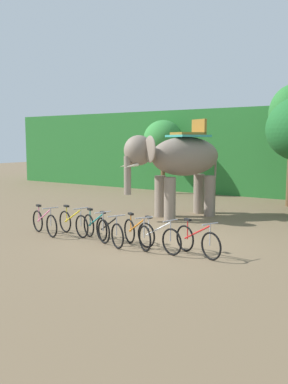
# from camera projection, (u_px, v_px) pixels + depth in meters

# --- Properties ---
(ground_plane) EXTENTS (80.00, 80.00, 0.00)m
(ground_plane) POSITION_uv_depth(u_px,v_px,m) (153.00, 242.00, 12.04)
(ground_plane) COLOR brown
(foliage_hedge) EXTENTS (36.00, 6.00, 4.70)m
(foliage_hedge) POSITION_uv_depth(u_px,v_px,m) (282.00, 151.00, 23.38)
(foliage_hedge) COLOR #28702D
(foliage_hedge) RESTS_ON ground
(tree_right) EXTENTS (2.18, 2.18, 4.10)m
(tree_right) POSITION_uv_depth(u_px,v_px,m) (163.00, 139.00, 22.82)
(tree_right) COLOR brown
(tree_right) RESTS_ON ground
(elephant) EXTENTS (3.23, 4.05, 3.78)m
(elephant) POSITION_uv_depth(u_px,v_px,m) (178.00, 160.00, 15.71)
(elephant) COLOR gray
(elephant) RESTS_ON ground
(bike_pink) EXTENTS (1.64, 0.68, 0.92)m
(bike_pink) POSITION_uv_depth(u_px,v_px,m) (44.00, 222.00, 12.92)
(bike_pink) COLOR black
(bike_pink) RESTS_ON ground
(bike_yellow) EXTENTS (1.66, 0.64, 0.92)m
(bike_yellow) POSITION_uv_depth(u_px,v_px,m) (73.00, 223.00, 12.84)
(bike_yellow) COLOR black
(bike_yellow) RESTS_ON ground
(bike_teal) EXTENTS (1.58, 0.80, 0.92)m
(bike_teal) POSITION_uv_depth(u_px,v_px,m) (96.00, 227.00, 12.19)
(bike_teal) COLOR black
(bike_teal) RESTS_ON ground
(bike_black) EXTENTS (1.56, 0.83, 0.92)m
(bike_black) POSITION_uv_depth(u_px,v_px,m) (109.00, 231.00, 11.63)
(bike_black) COLOR black
(bike_black) RESTS_ON ground
(bike_orange) EXTENTS (1.50, 0.92, 0.92)m
(bike_orange) POSITION_uv_depth(u_px,v_px,m) (137.00, 233.00, 11.38)
(bike_orange) COLOR black
(bike_orange) RESTS_ON ground
(bike_white) EXTENTS (1.66, 0.64, 0.92)m
(bike_white) POSITION_uv_depth(u_px,v_px,m) (158.00, 237.00, 10.93)
(bike_white) COLOR black
(bike_white) RESTS_ON ground
(bike_red) EXTENTS (1.60, 0.77, 0.92)m
(bike_red) POSITION_uv_depth(u_px,v_px,m) (197.00, 241.00, 10.54)
(bike_red) COLOR black
(bike_red) RESTS_ON ground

